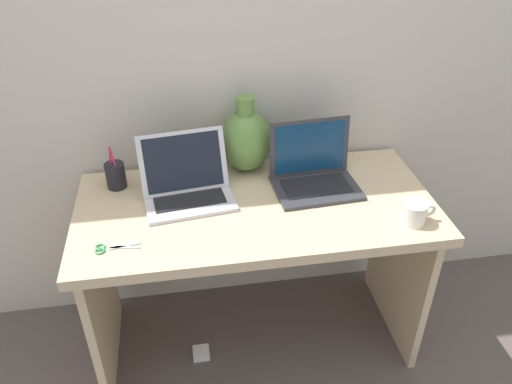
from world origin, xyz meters
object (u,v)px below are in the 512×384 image
(green_vase, at_px, (246,140))
(power_brick, at_px, (201,353))
(scissors, at_px, (109,248))
(laptop_right, at_px, (313,169))
(pen_cup, at_px, (116,175))
(laptop_left, at_px, (186,182))
(coffee_mug, at_px, (414,213))

(green_vase, bearing_deg, power_brick, -128.07)
(scissors, distance_m, power_brick, 0.78)
(laptop_right, relative_size, power_brick, 4.76)
(pen_cup, xyz_separation_m, scissors, (-0.00, -0.38, -0.05))
(green_vase, xyz_separation_m, scissors, (-0.52, -0.44, -0.13))
(pen_cup, xyz_separation_m, power_brick, (0.26, -0.26, -0.77))
(laptop_left, distance_m, power_brick, 0.79)
(coffee_mug, xyz_separation_m, scissors, (-1.04, 0.02, -0.04))
(laptop_left, bearing_deg, laptop_right, 1.56)
(coffee_mug, height_order, power_brick, coffee_mug)
(laptop_left, bearing_deg, scissors, -134.88)
(green_vase, height_order, scissors, green_vase)
(laptop_right, bearing_deg, green_vase, 147.59)
(laptop_right, relative_size, scissors, 2.27)
(coffee_mug, distance_m, power_brick, 1.09)
(green_vase, xyz_separation_m, pen_cup, (-0.51, -0.06, -0.08))
(coffee_mug, distance_m, pen_cup, 1.11)
(coffee_mug, bearing_deg, power_brick, 169.87)
(laptop_left, relative_size, power_brick, 4.99)
(laptop_left, relative_size, scissors, 2.38)
(laptop_right, bearing_deg, laptop_left, -178.44)
(laptop_right, xyz_separation_m, pen_cup, (-0.75, 0.09, -0.01))
(pen_cup, distance_m, power_brick, 0.85)
(power_brick, bearing_deg, laptop_right, 18.83)
(green_vase, bearing_deg, laptop_right, -32.41)
(green_vase, distance_m, scissors, 0.69)
(laptop_right, distance_m, scissors, 0.81)
(laptop_left, distance_m, pen_cup, 0.29)
(laptop_left, height_order, pen_cup, laptop_left)
(laptop_left, xyz_separation_m, green_vase, (0.25, 0.17, 0.07))
(green_vase, bearing_deg, coffee_mug, -41.15)
(power_brick, bearing_deg, green_vase, 51.93)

